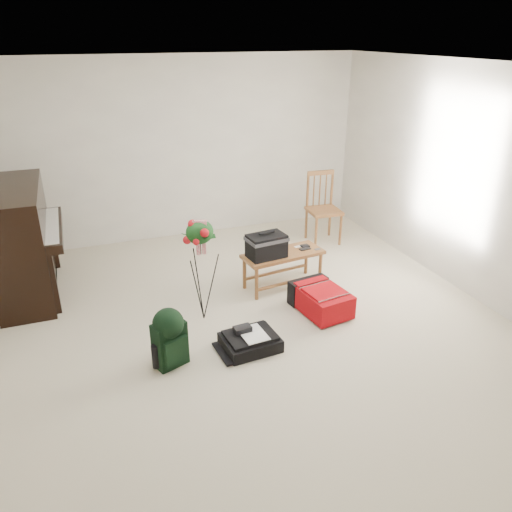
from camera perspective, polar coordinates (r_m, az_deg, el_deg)
name	(u,v)px	position (r m, az deg, el deg)	size (l,w,h in m)	color
floor	(258,325)	(5.17, 0.22, -7.93)	(5.00, 5.50, 0.01)	beige
ceiling	(258,66)	(4.38, 0.27, 20.92)	(5.00, 5.50, 0.01)	white
wall_back	(188,149)	(7.17, -7.73, 11.98)	(5.00, 0.04, 2.50)	beige
wall_right	(474,184)	(5.95, 23.61, 7.60)	(0.04, 5.50, 2.50)	beige
piano	(23,244)	(6.12, -25.04, 1.27)	(0.71, 1.50, 1.25)	black
bench	(271,248)	(5.66, 1.72, 0.95)	(0.99, 0.49, 0.73)	#975D31
dining_chair	(323,209)	(7.09, 7.65, 5.40)	(0.46, 0.46, 0.99)	#975D31
red_suitcase	(319,297)	(5.42, 7.20, -4.71)	(0.52, 0.70, 0.28)	#BE0808
black_duffel	(250,341)	(4.80, -0.69, -9.68)	(0.54, 0.45, 0.22)	black
green_backpack	(169,335)	(4.52, -9.89, -8.89)	(0.33, 0.31, 0.57)	black
flower_stand	(202,271)	(5.06, -6.24, -1.72)	(0.45, 0.45, 1.13)	black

